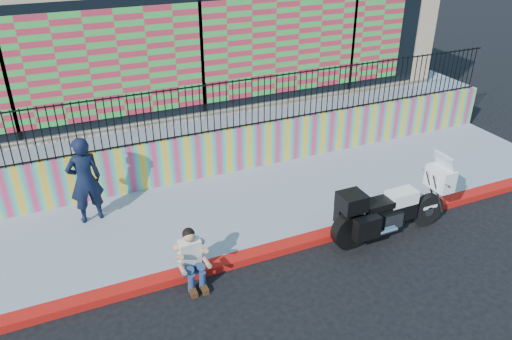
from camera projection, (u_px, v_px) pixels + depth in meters
ground at (277, 252)px, 9.68m from camera, size 90.00×90.00×0.00m
red_curb at (277, 249)px, 9.64m from camera, size 16.00×0.30×0.15m
sidewalk at (244, 207)px, 10.97m from camera, size 16.00×3.00×0.15m
mural_wall at (218, 153)px, 11.97m from camera, size 16.00×0.20×1.10m
metal_fence at (216, 107)px, 11.43m from camera, size 15.80×0.04×1.20m
elevated_platform at (164, 91)px, 16.12m from camera, size 16.00×10.00×1.25m
storefront_building at (158, 9)px, 14.72m from camera, size 14.00×8.06×4.00m
police_motorcycle at (390, 207)px, 9.84m from camera, size 2.59×0.85×1.61m
police_officer at (85, 180)px, 9.99m from camera, size 0.74×0.54×1.86m
seated_man at (193, 263)px, 8.66m from camera, size 0.54×0.71×1.06m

